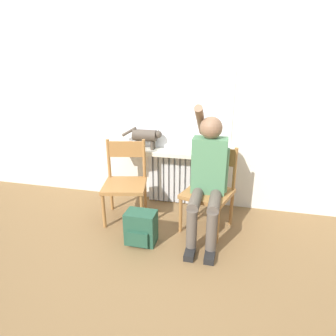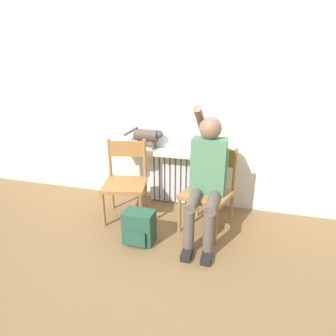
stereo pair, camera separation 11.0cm
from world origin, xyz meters
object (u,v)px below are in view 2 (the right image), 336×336
at_px(person, 207,173).
at_px(cat, 147,136).
at_px(chair_left, 125,180).
at_px(chair_right, 209,189).
at_px(backpack, 139,227).

height_order(person, cat, person).
bearing_deg(chair_left, person, -20.15).
distance_m(chair_right, cat, 1.02).
xyz_separation_m(chair_right, cat, (-0.82, 0.44, 0.42)).
relative_size(person, cat, 2.61).
distance_m(chair_right, backpack, 0.81).
distance_m(person, cat, 1.00).
relative_size(chair_right, backpack, 2.66).
distance_m(chair_left, backpack, 0.63).
relative_size(chair_left, person, 0.67).
xyz_separation_m(cat, backpack, (0.22, -0.89, -0.70)).
xyz_separation_m(chair_left, chair_right, (0.94, -0.00, 0.00)).
bearing_deg(cat, chair_right, -27.92).
height_order(cat, backpack, cat).
bearing_deg(person, backpack, -150.10).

